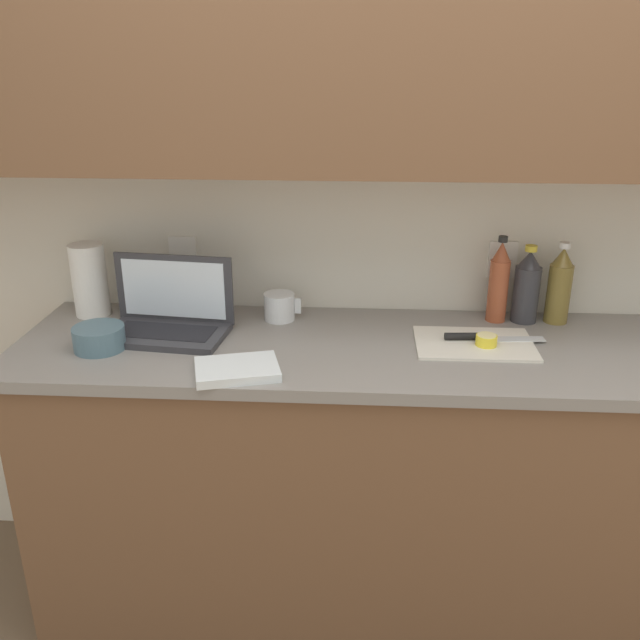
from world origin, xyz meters
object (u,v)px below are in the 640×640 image
Objects in this scene: bottle_oil_tall at (527,287)px; bowl_white at (99,338)px; bottle_water_clear at (499,283)px; laptop at (169,316)px; lemon_half_cut at (486,340)px; paper_towel_roll at (90,280)px; knife at (477,337)px; measuring_cup at (280,307)px; bottle_green_soda at (559,286)px; cutting_board at (474,343)px.

bowl_white is at bearing -166.60° from bottle_oil_tall.
bowl_white is (-1.19, -0.30, -0.09)m from bottle_water_clear.
laptop is 6.34× the size of lemon_half_cut.
paper_towel_roll is (-1.31, -0.03, -0.01)m from bottle_water_clear.
bottle_water_clear is 1.17× the size of paper_towel_roll.
bottle_oil_tall is at bearing 14.99° from laptop.
bottle_oil_tall is 1.31m from bowl_white.
measuring_cup is at bearing 162.17° from knife.
lemon_half_cut is at bearing -106.48° from bottle_water_clear.
bottle_green_soda is at bearing 2.36° from measuring_cup.
laptop reaches higher than measuring_cup.
bowl_white is (-1.10, -0.12, 0.02)m from knife.
bowl_white is 0.31m from paper_towel_roll.
bottle_water_clear reaches higher than cutting_board.
paper_towel_roll reaches higher than knife.
bowl_white is at bearing -135.05° from laptop.
bottle_green_soda is 1.10× the size of paper_towel_roll.
measuring_cup is at bearing -0.66° from paper_towel_roll.
cutting_board is 0.62m from measuring_cup.
bottle_water_clear is at bearing 73.52° from lemon_half_cut.
measuring_cup reaches higher than bowl_white.
bowl_white is (-0.17, -0.13, -0.02)m from laptop.
cutting_board is at bearing -119.88° from knife.
cutting_board is 2.90× the size of measuring_cup.
lemon_half_cut is 0.65m from measuring_cup.
bowl_white is at bearing -174.82° from cutting_board.
paper_towel_roll reaches higher than bowl_white.
paper_towel_roll is at bearing -178.73° from bottle_water_clear.
lemon_half_cut is 1.26m from paper_towel_roll.
bottle_water_clear is at bearing 1.27° from paper_towel_roll.
bottle_green_soda is at bearing 29.92° from knife.
laptop is at bearing -171.32° from bottle_oil_tall.
bottle_water_clear is (0.07, 0.22, 0.10)m from lemon_half_cut.
paper_towel_roll is (-1.21, 0.18, 0.11)m from cutting_board.
paper_towel_roll is (-1.40, -0.03, 0.00)m from bottle_oil_tall.
cutting_board is at bearing 4.06° from laptop.
knife is (0.01, 0.02, 0.01)m from cutting_board.
laptop is 1.65× the size of paper_towel_roll.
paper_towel_roll reaches higher than measuring_cup.
laptop is 2.64× the size of bowl_white.
lemon_half_cut is at bearing -138.72° from bottle_green_soda.
laptop is 0.35m from measuring_cup.
lemon_half_cut is at bearing 4.06° from bowl_white.
lemon_half_cut is at bearing -124.61° from bottle_oil_tall.
measuring_cup is at bearing -177.64° from bottle_green_soda.
lemon_half_cut is at bearing -66.08° from knife.
bottle_water_clear reaches higher than knife.
lemon_half_cut is 0.52× the size of measuring_cup.
paper_towel_roll reaches higher than laptop.
bottle_oil_tall reaches higher than laptop.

